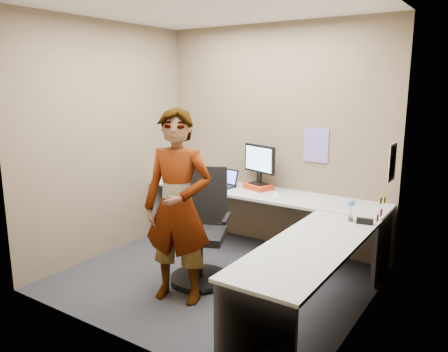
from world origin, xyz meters
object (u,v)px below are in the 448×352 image
Objects in this scene: monitor at (259,161)px; office_chair at (201,236)px; person at (178,207)px; desk at (269,223)px.

monitor is 1.33m from office_chair.
person is (0.07, -0.44, 0.43)m from office_chair.
monitor is at bearing 126.09° from desk.
desk is 2.60× the size of office_chair.
desk is 1.06m from person.
monitor is 1.64m from person.
office_chair is 0.64× the size of person.
office_chair is (-0.54, -0.46, -0.12)m from desk.
monitor reaches higher than office_chair.
monitor is 0.43× the size of office_chair.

